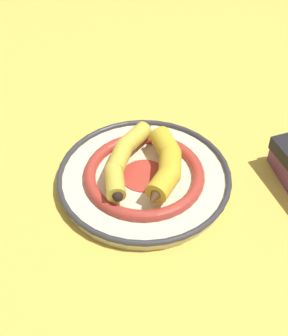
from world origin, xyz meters
TOP-DOWN VIEW (x-y plane):
  - ground_plane at (0.00, 0.00)m, footprint 2.80×2.80m
  - decorative_bowl at (-0.03, -0.04)m, footprint 0.31×0.31m
  - banana_a at (-0.07, -0.04)m, footprint 0.09×0.18m
  - banana_b at (0.01, -0.04)m, footprint 0.07×0.20m

SIDE VIEW (x-z plane):
  - ground_plane at x=0.00m, z-range 0.00..0.00m
  - decorative_bowl at x=-0.03m, z-range 0.00..0.03m
  - banana_b at x=0.01m, z-range 0.03..0.06m
  - banana_a at x=-0.07m, z-range 0.03..0.07m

